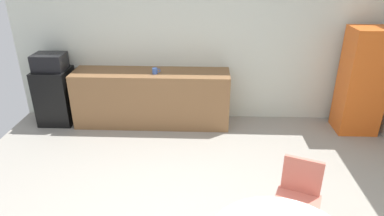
% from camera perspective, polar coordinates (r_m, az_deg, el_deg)
% --- Properties ---
extents(wall_back, '(6.00, 0.10, 2.60)m').
position_cam_1_polar(wall_back, '(5.59, 0.81, 11.02)').
color(wall_back, silver).
rests_on(wall_back, ground_plane).
extents(counter_block, '(2.50, 0.60, 0.90)m').
position_cam_1_polar(counter_block, '(5.59, -6.73, 1.67)').
color(counter_block, brown).
rests_on(counter_block, ground_plane).
extents(mini_fridge, '(0.54, 0.54, 0.91)m').
position_cam_1_polar(mini_fridge, '(6.05, -21.90, 1.86)').
color(mini_fridge, black).
rests_on(mini_fridge, ground_plane).
extents(microwave, '(0.48, 0.38, 0.26)m').
position_cam_1_polar(microwave, '(5.86, -22.80, 7.16)').
color(microwave, black).
rests_on(microwave, mini_fridge).
extents(locker_cabinet, '(0.60, 0.50, 1.64)m').
position_cam_1_polar(locker_cabinet, '(5.82, 26.69, 3.99)').
color(locker_cabinet, orange).
rests_on(locker_cabinet, ground_plane).
extents(chair_coral, '(0.55, 0.55, 0.83)m').
position_cam_1_polar(chair_coral, '(3.53, 17.58, -13.10)').
color(chair_coral, silver).
rests_on(chair_coral, ground_plane).
extents(mug_white, '(0.13, 0.08, 0.09)m').
position_cam_1_polar(mug_white, '(5.33, -6.22, 6.24)').
color(mug_white, '#3F66BF').
rests_on(mug_white, counter_block).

